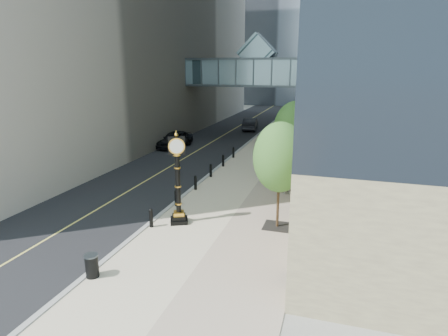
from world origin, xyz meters
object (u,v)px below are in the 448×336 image
at_px(trash_bin, 92,266).
at_px(car_far, 250,124).
at_px(car_near, 175,139).
at_px(pedestrian, 287,181).
at_px(street_clock, 178,185).

bearing_deg(trash_bin, car_far, 93.19).
distance_m(car_near, car_far, 13.87).
bearing_deg(car_near, pedestrian, -34.87).
relative_size(pedestrian, car_near, 0.35).
xyz_separation_m(pedestrian, car_near, (-13.13, 11.39, -0.06)).
height_order(street_clock, pedestrian, street_clock).
bearing_deg(pedestrian, car_near, -58.80).
bearing_deg(car_near, street_clock, -59.10).
distance_m(trash_bin, car_far, 36.71).
height_order(street_clock, car_near, street_clock).
relative_size(trash_bin, pedestrian, 0.52).
relative_size(street_clock, pedestrian, 2.82).
distance_m(street_clock, trash_bin, 6.32).
xyz_separation_m(trash_bin, pedestrian, (6.07, 12.34, 0.42)).
bearing_deg(street_clock, pedestrian, 27.79).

